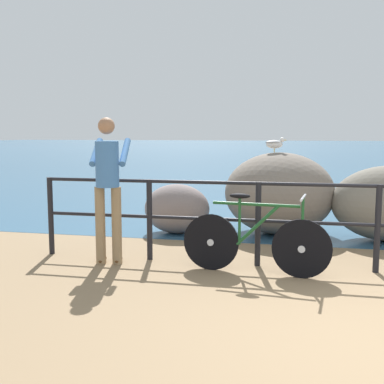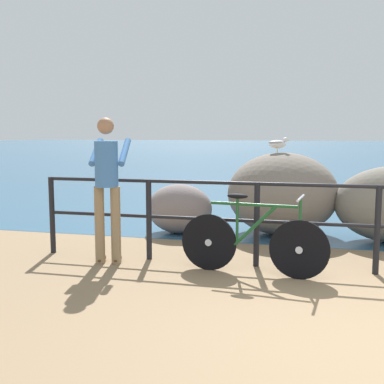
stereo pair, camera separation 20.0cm
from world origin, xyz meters
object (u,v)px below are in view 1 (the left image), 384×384
bicycle (255,240)px  breakwater_boulder_main (279,193)px  breakwater_boulder_left (177,209)px  seagull (275,143)px  person_at_railing (108,183)px

bicycle → breakwater_boulder_main: (0.19, 2.28, 0.26)m
bicycle → breakwater_boulder_main: 2.31m
breakwater_boulder_left → bicycle: bearing=-54.6°
bicycle → seagull: (0.10, 2.28, 1.04)m
breakwater_boulder_main → breakwater_boulder_left: (-1.59, -0.30, -0.25)m
breakwater_boulder_left → seagull: size_ratio=3.08×
person_at_railing → breakwater_boulder_left: bearing=-22.5°
bicycle → seagull: 2.51m
seagull → breakwater_boulder_left: bearing=-174.0°
bicycle → breakwater_boulder_main: size_ratio=0.99×
breakwater_boulder_main → seagull: seagull is taller
person_at_railing → bicycle: bearing=-103.4°
person_at_railing → seagull: person_at_railing is taller
bicycle → breakwater_boulder_left: bicycle is taller
breakwater_boulder_main → seagull: 0.79m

